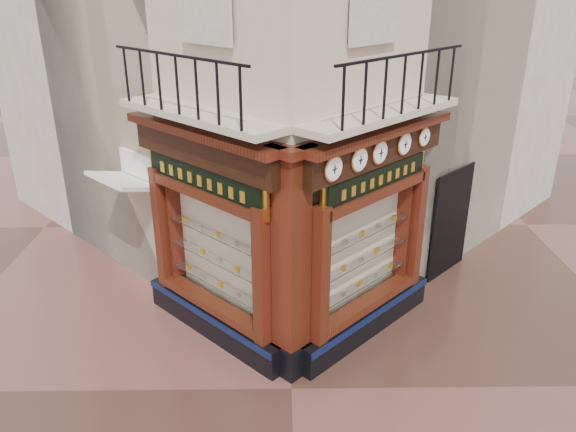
{
  "coord_description": "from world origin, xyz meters",
  "views": [
    {
      "loc": [
        -0.16,
        -7.34,
        6.22
      ],
      "look_at": [
        -0.03,
        2.0,
        2.23
      ],
      "focal_mm": 35.0,
      "sensor_mm": 36.0,
      "label": 1
    }
  ],
  "objects_px": {
    "clock_a": "(333,169)",
    "awning": "(135,293)",
    "clock_d": "(404,144)",
    "signboard_left": "(203,180)",
    "corner_pilaster": "(291,269)",
    "clock_b": "(359,160)",
    "signboard_right": "(377,179)",
    "clock_e": "(424,137)",
    "clock_c": "(379,152)"
  },
  "relations": [
    {
      "from": "awning",
      "to": "signboard_right",
      "type": "distance_m",
      "value": 5.87
    },
    {
      "from": "signboard_left",
      "to": "clock_e",
      "type": "bearing_deg",
      "value": -123.9
    },
    {
      "from": "clock_e",
      "to": "clock_d",
      "type": "bearing_deg",
      "value": -180.0
    },
    {
      "from": "signboard_right",
      "to": "awning",
      "type": "bearing_deg",
      "value": 116.8
    },
    {
      "from": "clock_e",
      "to": "clock_b",
      "type": "bearing_deg",
      "value": -180.0
    },
    {
      "from": "clock_b",
      "to": "signboard_left",
      "type": "xyz_separation_m",
      "value": [
        -2.51,
        0.57,
        -0.52
      ]
    },
    {
      "from": "clock_b",
      "to": "signboard_left",
      "type": "bearing_deg",
      "value": 122.31
    },
    {
      "from": "clock_c",
      "to": "clock_b",
      "type": "bearing_deg",
      "value": -180.0
    },
    {
      "from": "clock_e",
      "to": "signboard_left",
      "type": "xyz_separation_m",
      "value": [
        -3.83,
        -0.75,
        -0.52
      ]
    },
    {
      "from": "clock_e",
      "to": "signboard_right",
      "type": "distance_m",
      "value": 1.29
    },
    {
      "from": "clock_c",
      "to": "clock_d",
      "type": "height_order",
      "value": "clock_c"
    },
    {
      "from": "clock_a",
      "to": "clock_b",
      "type": "height_order",
      "value": "clock_a"
    },
    {
      "from": "awning",
      "to": "clock_a",
      "type": "bearing_deg",
      "value": -168.41
    },
    {
      "from": "awning",
      "to": "signboard_left",
      "type": "distance_m",
      "value": 3.92
    },
    {
      "from": "signboard_right",
      "to": "clock_a",
      "type": "bearing_deg",
      "value": -175.19
    },
    {
      "from": "corner_pilaster",
      "to": "clock_e",
      "type": "height_order",
      "value": "corner_pilaster"
    },
    {
      "from": "clock_d",
      "to": "corner_pilaster",
      "type": "bearing_deg",
      "value": 169.48
    },
    {
      "from": "clock_c",
      "to": "clock_d",
      "type": "xyz_separation_m",
      "value": [
        0.5,
        0.5,
        0.0
      ]
    },
    {
      "from": "clock_c",
      "to": "signboard_left",
      "type": "xyz_separation_m",
      "value": [
        -2.89,
        0.19,
        -0.52
      ]
    },
    {
      "from": "clock_a",
      "to": "clock_c",
      "type": "height_order",
      "value": "clock_a"
    },
    {
      "from": "clock_a",
      "to": "signboard_right",
      "type": "distance_m",
      "value": 1.42
    },
    {
      "from": "clock_c",
      "to": "clock_e",
      "type": "xyz_separation_m",
      "value": [
        0.94,
        0.94,
        0.0
      ]
    },
    {
      "from": "corner_pilaster",
      "to": "signboard_right",
      "type": "bearing_deg",
      "value": -10.25
    },
    {
      "from": "corner_pilaster",
      "to": "clock_a",
      "type": "relative_size",
      "value": 9.75
    },
    {
      "from": "clock_c",
      "to": "signboard_left",
      "type": "height_order",
      "value": "clock_c"
    },
    {
      "from": "corner_pilaster",
      "to": "clock_b",
      "type": "distance_m",
      "value": 2.03
    },
    {
      "from": "signboard_left",
      "to": "clock_b",
      "type": "bearing_deg",
      "value": -147.69
    },
    {
      "from": "clock_c",
      "to": "clock_d",
      "type": "bearing_deg",
      "value": -0.0
    },
    {
      "from": "clock_a",
      "to": "awning",
      "type": "relative_size",
      "value": 0.29
    },
    {
      "from": "clock_d",
      "to": "signboard_left",
      "type": "relative_size",
      "value": 0.18
    },
    {
      "from": "signboard_right",
      "to": "clock_b",
      "type": "bearing_deg",
      "value": -170.9
    },
    {
      "from": "clock_e",
      "to": "signboard_left",
      "type": "relative_size",
      "value": 0.15
    },
    {
      "from": "awning",
      "to": "clock_d",
      "type": "bearing_deg",
      "value": -148.47
    },
    {
      "from": "signboard_right",
      "to": "clock_c",
      "type": "bearing_deg",
      "value": -144.45
    },
    {
      "from": "signboard_right",
      "to": "corner_pilaster",
      "type": "bearing_deg",
      "value": 169.75
    },
    {
      "from": "clock_c",
      "to": "signboard_left",
      "type": "relative_size",
      "value": 0.18
    },
    {
      "from": "awning",
      "to": "clock_c",
      "type": "bearing_deg",
      "value": -155.34
    },
    {
      "from": "corner_pilaster",
      "to": "clock_e",
      "type": "relative_size",
      "value": 11.44
    },
    {
      "from": "clock_a",
      "to": "clock_d",
      "type": "xyz_separation_m",
      "value": [
        1.32,
        1.32,
        -0.0
      ]
    },
    {
      "from": "signboard_left",
      "to": "clock_a",
      "type": "bearing_deg",
      "value": -160.92
    },
    {
      "from": "corner_pilaster",
      "to": "signboard_right",
      "type": "xyz_separation_m",
      "value": [
        1.46,
        1.01,
        1.15
      ]
    },
    {
      "from": "corner_pilaster",
      "to": "awning",
      "type": "relative_size",
      "value": 2.83
    },
    {
      "from": "clock_d",
      "to": "clock_e",
      "type": "height_order",
      "value": "clock_d"
    },
    {
      "from": "clock_a",
      "to": "clock_b",
      "type": "relative_size",
      "value": 1.01
    },
    {
      "from": "clock_c",
      "to": "signboard_right",
      "type": "height_order",
      "value": "clock_c"
    },
    {
      "from": "clock_c",
      "to": "clock_e",
      "type": "bearing_deg",
      "value": 0.0
    },
    {
      "from": "clock_e",
      "to": "clock_c",
      "type": "bearing_deg",
      "value": -180.0
    },
    {
      "from": "clock_b",
      "to": "clock_c",
      "type": "height_order",
      "value": "clock_b"
    },
    {
      "from": "clock_a",
      "to": "signboard_left",
      "type": "xyz_separation_m",
      "value": [
        -2.07,
        1.01,
        -0.52
      ]
    },
    {
      "from": "clock_c",
      "to": "clock_d",
      "type": "distance_m",
      "value": 0.7
    }
  ]
}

